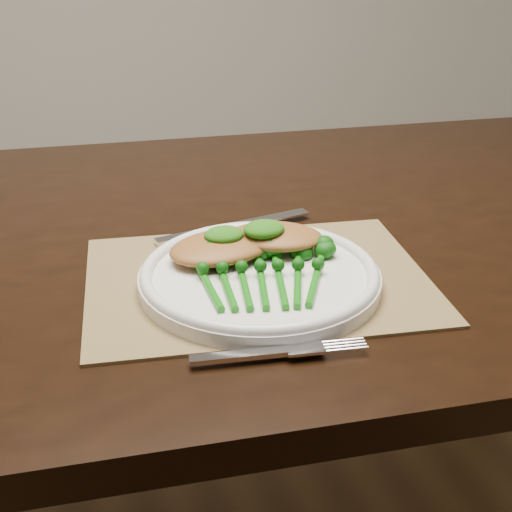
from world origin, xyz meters
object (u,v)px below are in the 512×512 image
object	(u,v)px
placemat	(257,279)
dinner_plate	(260,276)
chicken_fillet_left	(221,247)
dining_table	(210,437)
broccolini_bundle	(262,280)

from	to	relation	value
placemat	dinner_plate	bearing A→B (deg)	-92.86
placemat	chicken_fillet_left	xyz separation A→B (m)	(-0.04, 0.04, 0.03)
placemat	dinner_plate	distance (m)	0.02
dinner_plate	chicken_fillet_left	bearing A→B (deg)	120.95
dining_table	placemat	size ratio (longest dim) A/B	4.07
chicken_fillet_left	placemat	bearing A→B (deg)	-56.74
placemat	chicken_fillet_left	size ratio (longest dim) A/B	3.07
broccolini_bundle	dinner_plate	bearing A→B (deg)	89.53
dining_table	chicken_fillet_left	world-z (taller)	chicken_fillet_left
dining_table	dinner_plate	bearing A→B (deg)	-78.88
dinner_plate	broccolini_bundle	bearing A→B (deg)	-102.25
dinner_plate	placemat	bearing A→B (deg)	80.72
dining_table	dinner_plate	world-z (taller)	dinner_plate
dining_table	placemat	xyz separation A→B (m)	(0.03, -0.17, 0.37)
dining_table	chicken_fillet_left	bearing A→B (deg)	-89.23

